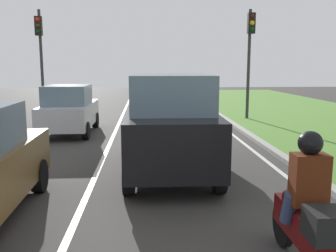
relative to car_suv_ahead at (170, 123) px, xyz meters
The scene contains 10 objects.
ground_plane 4.81m from the car_suv_ahead, 102.55° to the left, with size 60.00×60.00×0.00m, color #383533.
lane_line_center 5.01m from the car_suv_ahead, 110.61° to the left, with size 0.12×32.00×0.01m, color silver.
lane_line_right_edge 5.37m from the car_suv_ahead, 60.44° to the left, with size 0.12×32.00×0.01m, color silver.
curb_right 5.61m from the car_suv_ahead, 55.91° to the left, with size 0.24×48.00×0.12m, color #9E9B93.
car_suv_ahead is the anchor object (origin of this frame).
car_hatchback_far 6.22m from the car_suv_ahead, 122.54° to the left, with size 1.73×3.70×1.78m.
motorcycle 4.65m from the car_suv_ahead, 73.77° to the right, with size 0.41×1.90×1.01m.
rider_person 4.57m from the car_suv_ahead, 73.56° to the right, with size 0.51×0.41×1.16m.
traffic_light_near_right 9.51m from the car_suv_ahead, 63.33° to the left, with size 0.32×0.50×4.96m.
traffic_light_overhead_left 11.86m from the car_suv_ahead, 118.83° to the left, with size 0.32×0.50×5.14m.
Camera 1 is at (0.44, 1.07, 2.47)m, focal length 39.49 mm.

